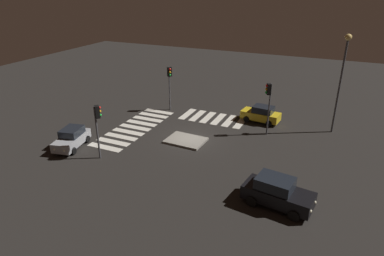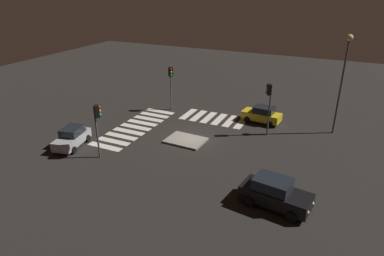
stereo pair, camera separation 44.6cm
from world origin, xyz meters
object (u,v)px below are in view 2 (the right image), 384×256
Objects in this scene: car_yellow at (262,114)px; traffic_island at (186,140)px; car_black at (275,193)px; traffic_light_north at (97,118)px; traffic_light_east at (171,78)px; car_silver at (72,137)px; traffic_light_south at (269,97)px; street_lamp at (344,69)px.

traffic_island is at bearing 61.96° from car_yellow.
car_black reaches higher than traffic_island.
car_yellow reaches higher than traffic_island.
traffic_light_north is at bearing 58.58° from car_yellow.
traffic_light_east reaches higher than traffic_light_north.
car_silver is 4.26m from traffic_light_north.
traffic_island is at bearing 4.21° from traffic_light_south.
car_silver is 17.06m from traffic_light_south.
traffic_light_east is (9.65, 0.76, 2.76)m from car_yellow.
traffic_light_north is at bearing 48.27° from traffic_island.
car_silver reaches higher than traffic_island.
traffic_island is 8.11m from traffic_light_south.
traffic_light_north is (4.78, 5.36, 3.19)m from traffic_island.
car_black is at bearing 113.81° from car_yellow.
car_yellow is 0.98× the size of car_silver.
traffic_island is 8.63m from car_yellow.
traffic_island is at bearing 32.82° from street_lamp.
traffic_light_south is (-5.94, -4.27, 3.51)m from traffic_island.
traffic_light_east is 1.09× the size of traffic_light_north.
traffic_light_north is (9.62, 12.46, 2.48)m from car_yellow.
traffic_light_south is 10.95m from traffic_light_east.
car_yellow is at bearing 1.61° from traffic_light_north.
car_silver is 17.21m from car_black.
car_black is 0.95× the size of traffic_light_east.
car_black is at bearing 74.23° from car_silver.
traffic_light_south is at bearing 114.92° from car_black.
car_silver is at bearing 48.72° from car_yellow.
car_yellow is 0.44× the size of street_lamp.
car_silver is at bearing 30.55° from traffic_island.
traffic_island is at bearing -5.05° from traffic_light_east.
car_silver is 12.01m from traffic_light_east.
traffic_island is 14.76m from street_lamp.
traffic_light_east is (10.75, -2.07, -0.04)m from traffic_light_south.
car_silver is at bearing 1.29° from traffic_light_south.
traffic_island is 10.79m from car_black.
traffic_light_north is at bearing 69.25° from car_silver.
traffic_light_south is 1.01× the size of traffic_light_east.
traffic_light_east reaches higher than car_black.
traffic_light_east is at bearing 146.69° from car_black.
traffic_island is 0.78× the size of traffic_light_north.
car_yellow is 0.87× the size of car_black.
car_black is 18.65m from traffic_light_east.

